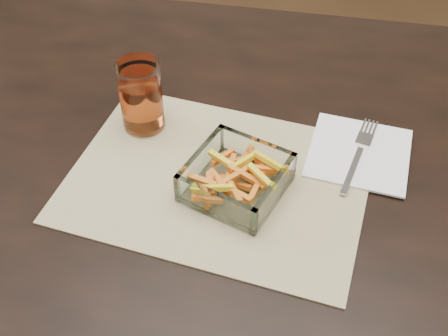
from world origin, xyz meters
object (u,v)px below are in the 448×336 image
at_px(glass_bowl, 236,179).
at_px(fork, 359,152).
at_px(tumbler, 141,98).
at_px(dining_table, 278,191).

xyz_separation_m(glass_bowl, fork, (0.18, 0.11, -0.02)).
xyz_separation_m(tumbler, fork, (0.36, -0.01, -0.05)).
height_order(dining_table, glass_bowl, glass_bowl).
bearing_deg(tumbler, glass_bowl, -33.38).
relative_size(glass_bowl, fork, 0.93).
distance_m(glass_bowl, fork, 0.21).
bearing_deg(glass_bowl, tumbler, 146.62).
bearing_deg(tumbler, dining_table, -6.26).
bearing_deg(glass_bowl, dining_table, 57.37).
bearing_deg(dining_table, tumbler, 173.74).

